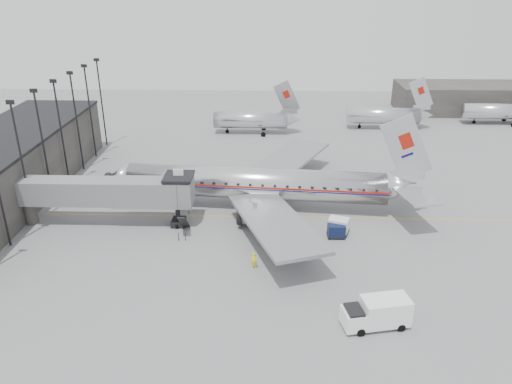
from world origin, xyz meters
TOP-DOWN VIEW (x-y plane):
  - ground at (0.00, 0.00)m, footprint 160.00×160.00m
  - terminal at (-34.00, 10.00)m, footprint 12.00×46.00m
  - hangar at (45.00, 60.00)m, footprint 30.00×12.00m
  - apron_line at (3.00, 6.00)m, footprint 60.00×0.15m
  - jet_bridge at (-16.66, 3.67)m, footprint 21.00×6.20m
  - floodlight_masts at (-27.50, 13.00)m, footprint 0.90×42.25m
  - distant_aircraft_near at (-1.79, 42.00)m, footprint 16.39×3.20m
  - distant_aircraft_mid at (24.21, 46.00)m, footprint 16.39×3.20m
  - distant_aircraft_far at (48.21, 50.00)m, footprint 16.39×3.20m
  - airliner at (0.83, 8.93)m, footprint 41.86×38.66m
  - service_van at (11.23, -14.98)m, footprint 6.12×3.34m
  - baggage_cart_navy at (9.65, 1.03)m, footprint 2.10×1.62m
  - baggage_cart_white at (10.00, 2.00)m, footprint 2.85×2.49m
  - ramp_worker at (0.32, -6.00)m, footprint 0.66×0.44m

SIDE VIEW (x-z plane):
  - ground at x=0.00m, z-range 0.00..0.00m
  - apron_line at x=3.00m, z-range 0.00..0.01m
  - baggage_cart_navy at x=9.65m, z-range 0.05..1.68m
  - ramp_worker at x=0.32m, z-range 0.00..1.80m
  - baggage_cart_white at x=10.00m, z-range 0.06..1.94m
  - service_van at x=11.23m, z-range 0.07..2.79m
  - distant_aircraft_near at x=-1.79m, z-range -2.40..7.86m
  - distant_aircraft_mid at x=24.21m, z-range -2.40..7.86m
  - distant_aircraft_far at x=48.21m, z-range -2.40..7.86m
  - hangar at x=45.00m, z-range 0.00..6.00m
  - airliner at x=0.83m, z-range -3.29..9.95m
  - terminal at x=-34.00m, z-range 0.00..8.00m
  - jet_bridge at x=-16.66m, z-range 0.63..7.73m
  - floodlight_masts at x=-27.50m, z-range 0.74..15.99m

